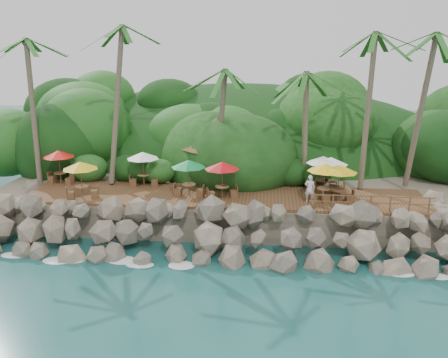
# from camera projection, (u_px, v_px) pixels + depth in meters

# --- Properties ---
(ground) EXTENTS (140.00, 140.00, 0.00)m
(ground) POSITION_uv_depth(u_px,v_px,m) (213.00, 268.00, 25.54)
(ground) COLOR #19514F
(ground) RESTS_ON ground
(land_base) EXTENTS (32.00, 25.20, 2.10)m
(land_base) POSITION_uv_depth(u_px,v_px,m) (235.00, 174.00, 40.58)
(land_base) COLOR gray
(land_base) RESTS_ON ground
(jungle_hill) EXTENTS (44.80, 28.00, 15.40)m
(jungle_hill) POSITION_uv_depth(u_px,v_px,m) (241.00, 165.00, 48.05)
(jungle_hill) COLOR #143811
(jungle_hill) RESTS_ON ground
(seawall) EXTENTS (29.00, 4.00, 2.30)m
(seawall) POSITION_uv_depth(u_px,v_px,m) (217.00, 235.00, 27.15)
(seawall) COLOR gray
(seawall) RESTS_ON ground
(terrace) EXTENTS (26.00, 5.00, 0.20)m
(terrace) POSITION_uv_depth(u_px,v_px,m) (224.00, 197.00, 30.69)
(terrace) COLOR brown
(terrace) RESTS_ON land_base
(jungle_foliage) EXTENTS (44.00, 16.00, 12.00)m
(jungle_foliage) POSITION_uv_depth(u_px,v_px,m) (234.00, 189.00, 39.91)
(jungle_foliage) COLOR #143811
(jungle_foliage) RESTS_ON ground
(foam_line) EXTENTS (25.20, 0.80, 0.06)m
(foam_line) POSITION_uv_depth(u_px,v_px,m) (214.00, 265.00, 25.82)
(foam_line) COLOR white
(foam_line) RESTS_ON ground
(palms) EXTENTS (32.32, 7.06, 12.06)m
(palms) POSITION_uv_depth(u_px,v_px,m) (241.00, 46.00, 30.63)
(palms) COLOR brown
(palms) RESTS_ON ground
(palapa) EXTENTS (5.60, 5.60, 4.60)m
(palapa) POSITION_uv_depth(u_px,v_px,m) (218.00, 132.00, 33.67)
(palapa) COLOR brown
(palapa) RESTS_ON ground
(dining_clusters) EXTENTS (21.25, 5.39, 2.42)m
(dining_clusters) POSITION_uv_depth(u_px,v_px,m) (221.00, 165.00, 30.34)
(dining_clusters) COLOR brown
(dining_clusters) RESTS_ON terrace
(railing) EXTENTS (7.20, 0.10, 1.00)m
(railing) POSITION_uv_depth(u_px,v_px,m) (371.00, 202.00, 27.42)
(railing) COLOR brown
(railing) RESTS_ON terrace
(waiter) EXTENTS (0.69, 0.49, 1.78)m
(waiter) POSITION_uv_depth(u_px,v_px,m) (310.00, 189.00, 29.00)
(waiter) COLOR silver
(waiter) RESTS_ON terrace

